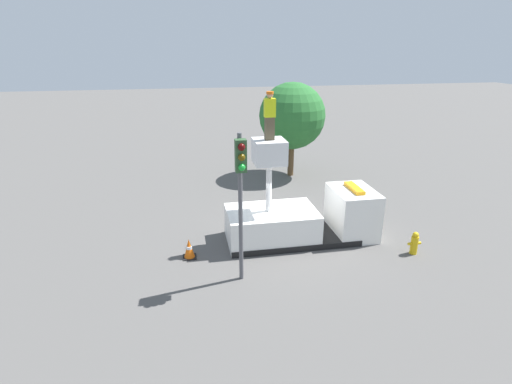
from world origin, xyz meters
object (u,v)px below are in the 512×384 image
at_px(bucket_truck, 301,218).
at_px(fire_hydrant, 414,243).
at_px(traffic_cone_rear, 189,249).
at_px(worker, 270,116).
at_px(tree_left_bg, 292,116).
at_px(traffic_light_pole, 241,181).

relative_size(bucket_truck, fire_hydrant, 6.71).
bearing_deg(traffic_cone_rear, worker, 13.43).
bearing_deg(bucket_truck, tree_left_bg, 77.58).
bearing_deg(tree_left_bg, fire_hydrant, -78.73).
height_order(bucket_truck, tree_left_bg, tree_left_bg).
xyz_separation_m(worker, fire_hydrant, (5.22, -2.03, -4.62)).
distance_m(bucket_truck, worker, 4.39).
relative_size(bucket_truck, worker, 3.45).
bearing_deg(fire_hydrant, worker, 158.71).
relative_size(fire_hydrant, tree_left_bg, 0.16).
height_order(bucket_truck, fire_hydrant, bucket_truck).
bearing_deg(tree_left_bg, worker, -111.09).
relative_size(bucket_truck, traffic_cone_rear, 7.96).
height_order(bucket_truck, traffic_light_pole, traffic_light_pole).
distance_m(traffic_light_pole, traffic_cone_rear, 4.09).
relative_size(worker, traffic_light_pole, 0.35).
bearing_deg(bucket_truck, fire_hydrant, -27.80).
height_order(traffic_light_pole, traffic_cone_rear, traffic_light_pole).
relative_size(worker, traffic_cone_rear, 2.31).
xyz_separation_m(fire_hydrant, traffic_cone_rear, (-8.39, 1.27, -0.08)).
distance_m(traffic_cone_rear, tree_left_bg, 11.46).
relative_size(traffic_light_pole, fire_hydrant, 5.60).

